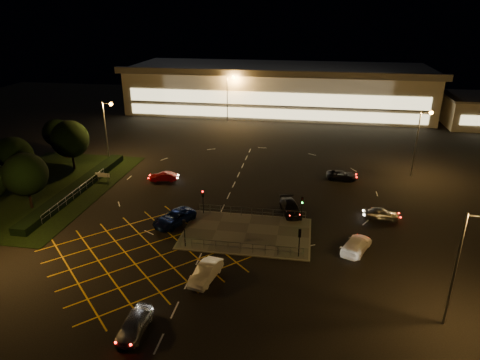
% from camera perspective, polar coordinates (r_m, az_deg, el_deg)
% --- Properties ---
extents(ground, '(180.00, 180.00, 0.00)m').
position_cam_1_polar(ground, '(50.79, -1.03, -5.89)').
color(ground, black).
rests_on(ground, ground).
extents(pedestrian_island, '(14.00, 9.00, 0.12)m').
position_cam_1_polar(pedestrian_island, '(48.74, 0.87, -7.10)').
color(pedestrian_island, '#4C4944').
rests_on(pedestrian_island, ground).
extents(grass_verge, '(18.00, 30.00, 0.08)m').
position_cam_1_polar(grass_verge, '(66.28, -24.54, -1.05)').
color(grass_verge, black).
rests_on(grass_verge, ground).
extents(hedge, '(2.00, 26.00, 1.00)m').
position_cam_1_polar(hedge, '(63.51, -20.84, -0.99)').
color(hedge, black).
rests_on(hedge, ground).
extents(supermarket, '(72.00, 26.50, 10.50)m').
position_cam_1_polar(supermarket, '(107.97, 5.09, 12.11)').
color(supermarket, beige).
rests_on(supermarket, ground).
extents(streetlight_se, '(1.78, 0.56, 10.03)m').
position_cam_1_polar(streetlight_se, '(36.73, 27.79, -8.75)').
color(streetlight_se, slate).
rests_on(streetlight_se, ground).
extents(streetlight_nw, '(1.78, 0.56, 10.03)m').
position_cam_1_polar(streetlight_nw, '(71.90, -17.26, 7.19)').
color(streetlight_nw, slate).
rests_on(streetlight_nw, ground).
extents(streetlight_ne, '(1.78, 0.56, 10.03)m').
position_cam_1_polar(streetlight_ne, '(68.29, 22.96, 5.67)').
color(streetlight_ne, slate).
rests_on(streetlight_ne, ground).
extents(streetlight_far_left, '(1.78, 0.56, 10.03)m').
position_cam_1_polar(streetlight_far_left, '(95.38, -1.46, 11.63)').
color(streetlight_far_left, slate).
rests_on(streetlight_far_left, ground).
extents(streetlight_far_right, '(1.78, 0.56, 10.03)m').
position_cam_1_polar(streetlight_far_right, '(98.18, 22.77, 10.26)').
color(streetlight_far_right, slate).
rests_on(streetlight_far_right, ground).
extents(signal_sw, '(0.28, 0.30, 3.15)m').
position_cam_1_polar(signal_sw, '(45.42, -7.44, -6.31)').
color(signal_sw, black).
rests_on(signal_sw, pedestrian_island).
extents(signal_se, '(0.28, 0.30, 3.15)m').
position_cam_1_polar(signal_se, '(43.71, 7.95, -7.54)').
color(signal_se, black).
rests_on(signal_se, pedestrian_island).
extents(signal_nw, '(0.28, 0.30, 3.15)m').
position_cam_1_polar(signal_nw, '(52.30, -4.96, -2.23)').
color(signal_nw, black).
rests_on(signal_nw, pedestrian_island).
extents(signal_ne, '(0.28, 0.30, 3.15)m').
position_cam_1_polar(signal_ne, '(50.82, 8.29, -3.14)').
color(signal_ne, black).
rests_on(signal_ne, pedestrian_island).
extents(tree_b, '(5.40, 5.40, 7.35)m').
position_cam_1_polar(tree_b, '(67.10, -28.01, 2.82)').
color(tree_b, black).
rests_on(tree_b, ground).
extents(tree_c, '(5.76, 5.76, 7.84)m').
position_cam_1_polar(tree_c, '(71.06, -21.72, 5.09)').
color(tree_c, black).
rests_on(tree_c, ground).
extents(tree_d, '(4.68, 4.68, 6.37)m').
position_cam_1_polar(tree_d, '(79.31, -23.23, 5.81)').
color(tree_d, black).
rests_on(tree_d, ground).
extents(tree_e, '(5.40, 5.40, 7.35)m').
position_cam_1_polar(tree_e, '(59.07, -26.71, 0.68)').
color(tree_e, black).
rests_on(tree_e, ground).
extents(car_near_silver, '(1.87, 4.52, 1.53)m').
position_cam_1_polar(car_near_silver, '(36.30, -13.90, -18.11)').
color(car_near_silver, '#A1A3A8').
rests_on(car_near_silver, ground).
extents(car_queue_white, '(2.54, 4.89, 1.54)m').
position_cam_1_polar(car_queue_white, '(41.04, -4.56, -12.16)').
color(car_queue_white, white).
rests_on(car_queue_white, ground).
extents(car_left_blue, '(4.85, 6.13, 1.55)m').
position_cam_1_polar(car_left_blue, '(51.12, -8.77, -5.00)').
color(car_left_blue, '#0C1A4C').
rests_on(car_left_blue, ground).
extents(car_far_dkgrey, '(3.45, 5.47, 1.48)m').
position_cam_1_polar(car_far_dkgrey, '(53.47, 6.76, -3.66)').
color(car_far_dkgrey, black).
rests_on(car_far_dkgrey, ground).
extents(car_right_silver, '(4.14, 1.72, 1.40)m').
position_cam_1_polar(car_right_silver, '(54.40, 18.35, -4.28)').
color(car_right_silver, '#9DA0A4').
rests_on(car_right_silver, ground).
extents(car_circ_red, '(4.14, 2.13, 1.30)m').
position_cam_1_polar(car_circ_red, '(63.87, -10.16, 0.44)').
color(car_circ_red, maroon).
rests_on(car_circ_red, ground).
extents(car_east_grey, '(4.58, 2.22, 1.26)m').
position_cam_1_polar(car_east_grey, '(65.29, 13.43, 0.63)').
color(car_east_grey, black).
rests_on(car_east_grey, ground).
extents(car_approach_white, '(4.01, 5.58, 1.50)m').
position_cam_1_polar(car_approach_white, '(46.80, 15.25, -8.32)').
color(car_approach_white, white).
rests_on(car_approach_white, ground).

